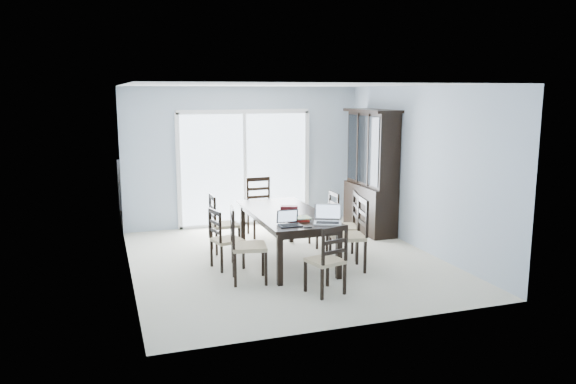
# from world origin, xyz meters

# --- Properties ---
(floor) EXTENTS (5.00, 5.00, 0.00)m
(floor) POSITION_xyz_m (0.00, 0.00, 0.00)
(floor) COLOR beige
(floor) RESTS_ON ground
(ceiling) EXTENTS (5.00, 5.00, 0.00)m
(ceiling) POSITION_xyz_m (0.00, 0.00, 2.60)
(ceiling) COLOR white
(ceiling) RESTS_ON back_wall
(back_wall) EXTENTS (4.50, 0.02, 2.60)m
(back_wall) POSITION_xyz_m (0.00, 2.50, 1.30)
(back_wall) COLOR #A4B3C3
(back_wall) RESTS_ON floor
(wall_left) EXTENTS (0.02, 5.00, 2.60)m
(wall_left) POSITION_xyz_m (-2.25, 0.00, 1.30)
(wall_left) COLOR #A4B3C3
(wall_left) RESTS_ON floor
(wall_right) EXTENTS (0.02, 5.00, 2.60)m
(wall_right) POSITION_xyz_m (2.25, 0.00, 1.30)
(wall_right) COLOR #A4B3C3
(wall_right) RESTS_ON floor
(balcony) EXTENTS (4.50, 2.00, 0.10)m
(balcony) POSITION_xyz_m (0.00, 3.50, -0.05)
(balcony) COLOR gray
(balcony) RESTS_ON ground
(railing) EXTENTS (4.50, 0.06, 1.10)m
(railing) POSITION_xyz_m (0.00, 4.50, 0.55)
(railing) COLOR #99999E
(railing) RESTS_ON balcony
(dining_table) EXTENTS (1.00, 2.20, 0.75)m
(dining_table) POSITION_xyz_m (0.00, 0.00, 0.67)
(dining_table) COLOR black
(dining_table) RESTS_ON floor
(china_hutch) EXTENTS (0.50, 1.38, 2.20)m
(china_hutch) POSITION_xyz_m (2.02, 1.25, 1.07)
(china_hutch) COLOR black
(china_hutch) RESTS_ON floor
(sliding_door) EXTENTS (2.52, 0.05, 2.18)m
(sliding_door) POSITION_xyz_m (0.00, 2.48, 1.09)
(sliding_door) COLOR silver
(sliding_door) RESTS_ON floor
(chair_left_near) EXTENTS (0.53, 0.52, 1.18)m
(chair_left_near) POSITION_xyz_m (-0.86, -0.70, 0.62)
(chair_left_near) COLOR black
(chair_left_near) RESTS_ON floor
(chair_left_mid) EXTENTS (0.47, 0.46, 1.01)m
(chair_left_mid) POSITION_xyz_m (-0.99, -0.07, 0.53)
(chair_left_mid) COLOR black
(chair_left_mid) RESTS_ON floor
(chair_left_far) EXTENTS (0.42, 0.41, 1.06)m
(chair_left_far) POSITION_xyz_m (-0.85, 0.79, 0.56)
(chair_left_far) COLOR black
(chair_left_far) RESTS_ON floor
(chair_right_near) EXTENTS (0.53, 0.52, 1.19)m
(chair_right_near) POSITION_xyz_m (0.79, -0.69, 0.63)
(chair_right_near) COLOR black
(chair_right_near) RESTS_ON floor
(chair_right_mid) EXTENTS (0.56, 0.55, 1.17)m
(chair_right_mid) POSITION_xyz_m (0.94, -0.15, 0.62)
(chair_right_mid) COLOR black
(chair_right_mid) RESTS_ON floor
(chair_right_far) EXTENTS (0.39, 0.38, 1.02)m
(chair_right_far) POSITION_xyz_m (0.93, 0.62, 0.54)
(chair_right_far) COLOR black
(chair_right_far) RESTS_ON floor
(chair_end_near) EXTENTS (0.48, 0.49, 1.04)m
(chair_end_near) POSITION_xyz_m (0.06, -1.54, 0.55)
(chair_end_near) COLOR black
(chair_end_near) RESTS_ON floor
(chair_end_far) EXTENTS (0.45, 0.46, 1.17)m
(chair_end_far) POSITION_xyz_m (0.07, 1.66, 0.62)
(chair_end_far) COLOR black
(chair_end_far) RESTS_ON floor
(laptop_dark) EXTENTS (0.30, 0.21, 0.20)m
(laptop_dark) POSITION_xyz_m (-0.23, -0.84, 0.80)
(laptop_dark) COLOR black
(laptop_dark) RESTS_ON dining_table
(laptop_silver) EXTENTS (0.45, 0.39, 0.26)m
(laptop_silver) POSITION_xyz_m (0.30, -0.89, 0.81)
(laptop_silver) COLOR silver
(laptop_silver) RESTS_ON dining_table
(book_stack) EXTENTS (0.31, 0.25, 0.05)m
(book_stack) POSITION_xyz_m (-0.01, -0.59, 0.77)
(book_stack) COLOR maroon
(book_stack) RESTS_ON dining_table
(cell_phone) EXTENTS (0.12, 0.08, 0.01)m
(cell_phone) POSITION_xyz_m (-0.03, -1.00, 0.76)
(cell_phone) COLOR black
(cell_phone) RESTS_ON dining_table
(game_box) EXTENTS (0.29, 0.21, 0.06)m
(game_box) POSITION_xyz_m (0.08, 0.10, 0.78)
(game_box) COLOR #440D0F
(game_box) RESTS_ON dining_table
(hot_tub) EXTENTS (2.07, 1.86, 1.03)m
(hot_tub) POSITION_xyz_m (-0.98, 3.64, 0.52)
(hot_tub) COLOR brown
(hot_tub) RESTS_ON balcony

